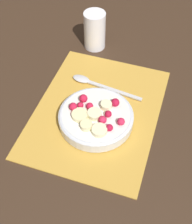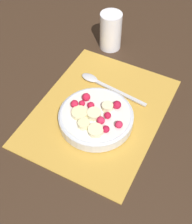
% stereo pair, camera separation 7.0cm
% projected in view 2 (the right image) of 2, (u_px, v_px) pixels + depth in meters
% --- Properties ---
extents(ground_plane, '(3.00, 3.00, 0.00)m').
position_uv_depth(ground_plane, '(99.00, 112.00, 0.75)').
color(ground_plane, '#382619').
extents(placemat, '(0.38, 0.29, 0.01)m').
position_uv_depth(placemat, '(99.00, 111.00, 0.75)').
color(placemat, gold).
rests_on(placemat, ground_plane).
extents(fruit_bowl, '(0.17, 0.17, 0.05)m').
position_uv_depth(fruit_bowl, '(96.00, 117.00, 0.72)').
color(fruit_bowl, silver).
rests_on(fruit_bowl, placemat).
extents(spoon, '(0.04, 0.19, 0.01)m').
position_uv_depth(spoon, '(101.00, 83.00, 0.81)').
color(spoon, silver).
rests_on(spoon, placemat).
extents(drinking_glass, '(0.06, 0.06, 0.11)m').
position_uv_depth(drinking_glass, '(111.00, 31.00, 0.87)').
color(drinking_glass, white).
rests_on(drinking_glass, ground_plane).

